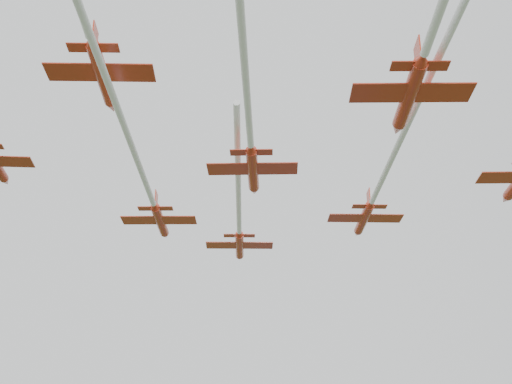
# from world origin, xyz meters

# --- Properties ---
(jet_lead) EXTENTS (9.48, 45.84, 2.79)m
(jet_lead) POSITION_xyz_m (-5.20, 10.00, 52.33)
(jet_lead) COLOR red
(jet_row2_left) EXTENTS (8.88, 56.74, 2.63)m
(jet_row2_left) POSITION_xyz_m (-13.11, -11.08, 50.03)
(jet_row2_left) COLOR red
(jet_row2_right) EXTENTS (9.14, 51.01, 2.67)m
(jet_row2_right) POSITION_xyz_m (11.53, -5.40, 50.89)
(jet_row2_right) COLOR red
(jet_row3_mid) EXTENTS (9.06, 53.23, 2.70)m
(jet_row3_mid) POSITION_xyz_m (-1.35, -23.08, 49.96)
(jet_row3_mid) COLOR red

